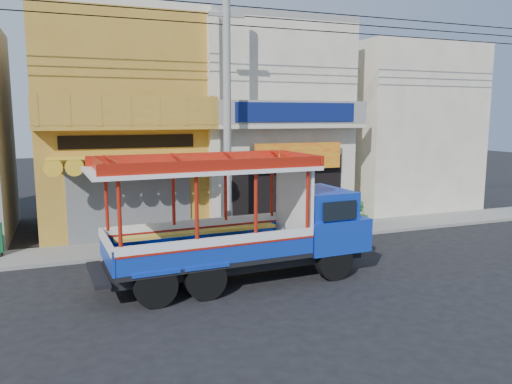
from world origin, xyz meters
TOP-DOWN VIEW (x-y plane):
  - ground at (0.00, 0.00)m, footprint 90.00×90.00m
  - sidewalk at (0.00, 4.00)m, footprint 30.00×2.00m
  - shophouse_left at (-4.00, 7.96)m, footprint 6.00×7.50m
  - shophouse_right at (2.00, 7.96)m, footprint 6.00×6.75m
  - party_pilaster at (-1.00, 4.85)m, footprint 0.35×0.30m
  - filler_building_right at (9.00, 8.00)m, footprint 6.00×6.00m
  - utility_pole at (-0.85, 3.30)m, footprint 28.00×0.26m
  - songthaew_truck at (-1.36, -0.17)m, footprint 7.43×2.78m
  - potted_plant_b at (4.65, 3.94)m, footprint 0.72×0.71m
  - potted_plant_c at (4.40, 3.86)m, footprint 0.82×0.82m

SIDE VIEW (x-z plane):
  - ground at x=0.00m, z-range 0.00..0.00m
  - sidewalk at x=0.00m, z-range 0.00..0.12m
  - potted_plant_b at x=4.65m, z-range 0.12..1.14m
  - potted_plant_c at x=4.40m, z-range 0.12..1.18m
  - songthaew_truck at x=-1.36m, z-range -0.06..3.35m
  - filler_building_right at x=9.00m, z-range 0.00..7.60m
  - party_pilaster at x=-1.00m, z-range 0.00..8.00m
  - shophouse_right at x=2.00m, z-range -0.01..8.23m
  - shophouse_left at x=-4.00m, z-range -0.01..8.23m
  - utility_pole at x=-0.85m, z-range 0.53..9.53m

